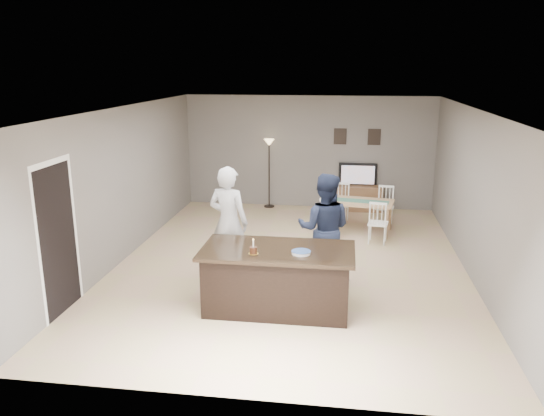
# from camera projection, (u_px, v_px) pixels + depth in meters

# --- Properties ---
(floor) EXTENTS (8.00, 8.00, 0.00)m
(floor) POSITION_uv_depth(u_px,v_px,m) (291.00, 263.00, 9.37)
(floor) COLOR tan
(floor) RESTS_ON ground
(room_shell) EXTENTS (8.00, 8.00, 8.00)m
(room_shell) POSITION_uv_depth(u_px,v_px,m) (292.00, 170.00, 8.94)
(room_shell) COLOR slate
(room_shell) RESTS_ON floor
(kitchen_island) EXTENTS (2.15, 1.10, 0.90)m
(kitchen_island) POSITION_uv_depth(u_px,v_px,m) (278.00, 279.00, 7.53)
(kitchen_island) COLOR black
(kitchen_island) RESTS_ON floor
(tv_console) EXTENTS (1.20, 0.40, 0.60)m
(tv_console) POSITION_uv_depth(u_px,v_px,m) (357.00, 198.00, 12.74)
(tv_console) COLOR brown
(tv_console) RESTS_ON floor
(television) EXTENTS (0.91, 0.12, 0.53)m
(television) POSITION_uv_depth(u_px,v_px,m) (358.00, 174.00, 12.66)
(television) COLOR black
(television) RESTS_ON tv_console
(tv_screen_glow) EXTENTS (0.78, 0.00, 0.78)m
(tv_screen_glow) POSITION_uv_depth(u_px,v_px,m) (358.00, 175.00, 12.58)
(tv_screen_glow) COLOR #D05717
(tv_screen_glow) RESTS_ON tv_console
(picture_frames) EXTENTS (1.10, 0.02, 0.38)m
(picture_frames) POSITION_uv_depth(u_px,v_px,m) (357.00, 137.00, 12.56)
(picture_frames) COLOR black
(picture_frames) RESTS_ON room_shell
(doorway) EXTENTS (0.00, 2.10, 2.65)m
(doorway) POSITION_uv_depth(u_px,v_px,m) (57.00, 226.00, 7.25)
(doorway) COLOR black
(doorway) RESTS_ON floor
(woman) EXTENTS (0.76, 0.60, 1.85)m
(woman) POSITION_uv_depth(u_px,v_px,m) (229.00, 222.00, 8.60)
(woman) COLOR silver
(woman) RESTS_ON floor
(man) EXTENTS (0.92, 0.74, 1.78)m
(man) POSITION_uv_depth(u_px,v_px,m) (324.00, 229.00, 8.36)
(man) COLOR #181E35
(man) RESTS_ON floor
(birthday_cake) EXTENTS (0.14, 0.14, 0.21)m
(birthday_cake) POSITION_uv_depth(u_px,v_px,m) (253.00, 250.00, 7.22)
(birthday_cake) COLOR gold
(birthday_cake) RESTS_ON kitchen_island
(plate_stack) EXTENTS (0.26, 0.26, 0.04)m
(plate_stack) POSITION_uv_depth(u_px,v_px,m) (301.00, 252.00, 7.22)
(plate_stack) COLOR white
(plate_stack) RESTS_ON kitchen_island
(dining_table) EXTENTS (1.59, 1.79, 0.86)m
(dining_table) POSITION_uv_depth(u_px,v_px,m) (358.00, 206.00, 11.03)
(dining_table) COLOR tan
(dining_table) RESTS_ON floor
(floor_lamp) EXTENTS (0.25, 0.25, 1.68)m
(floor_lamp) POSITION_uv_depth(u_px,v_px,m) (269.00, 155.00, 12.78)
(floor_lamp) COLOR black
(floor_lamp) RESTS_ON floor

